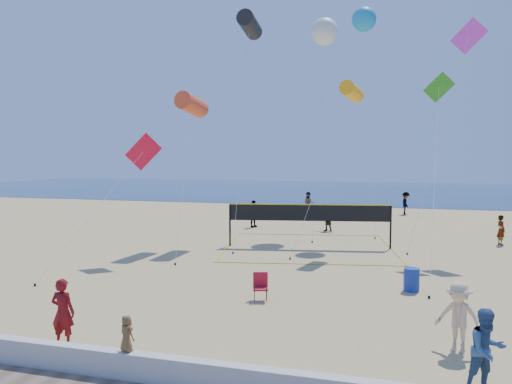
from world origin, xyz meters
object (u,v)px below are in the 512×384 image
(trash_barrel, at_px, (411,280))
(volleyball_net, at_px, (309,218))
(woman, at_px, (63,312))
(camp_chair, at_px, (260,285))

(trash_barrel, distance_m, volleyball_net, 9.33)
(trash_barrel, bearing_deg, woman, -137.49)
(woman, bearing_deg, trash_barrel, -140.65)
(woman, xyz_separation_m, volleyball_net, (3.63, 15.73, 0.73))
(camp_chair, xyz_separation_m, trash_barrel, (4.98, 2.64, -0.11))
(woman, distance_m, volleyball_net, 16.16)
(woman, distance_m, camp_chair, 6.61)
(trash_barrel, xyz_separation_m, volleyball_net, (-5.14, 7.69, 1.19))
(camp_chair, height_order, trash_barrel, camp_chair)
(trash_barrel, height_order, volleyball_net, volleyball_net)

